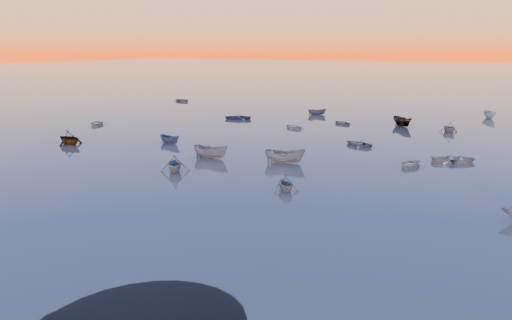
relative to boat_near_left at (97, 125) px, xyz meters
The scene contains 4 objects.
ground 68.14m from the boat_near_left, 54.27° to the left, with size 600.00×600.00×0.00m, color #615851.
moored_fleet 40.65m from the boat_near_left, 11.80° to the left, with size 124.00×58.00×1.20m, color silver, non-canonical shape.
boat_near_left is the anchor object (origin of this frame).
boat_near_center 31.44m from the boat_near_left, 23.25° to the right, with size 4.32×1.83×1.50m, color slate.
Camera 1 is at (18.03, -14.60, 12.37)m, focal length 35.00 mm.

